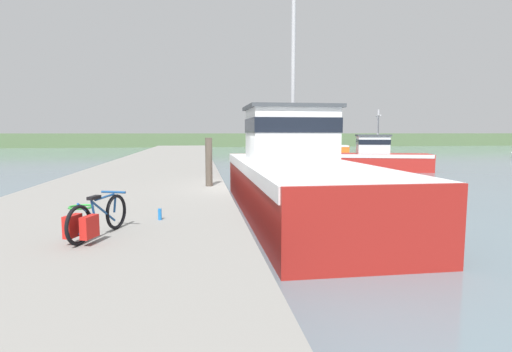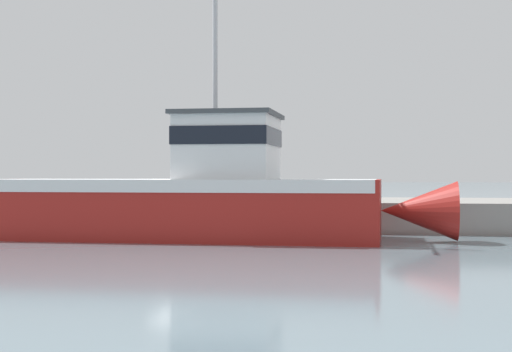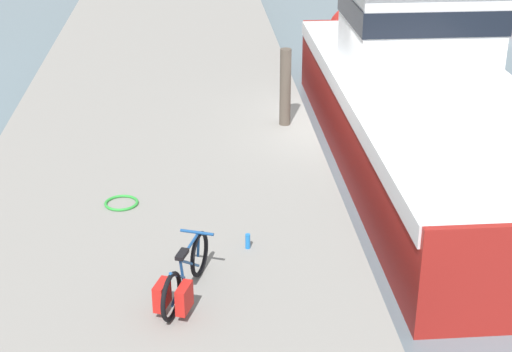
{
  "view_description": "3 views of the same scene",
  "coord_description": "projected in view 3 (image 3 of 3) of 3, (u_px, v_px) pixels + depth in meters",
  "views": [
    {
      "loc": [
        -1.77,
        -12.29,
        2.6
      ],
      "look_at": [
        -0.45,
        -3.18,
        1.6
      ],
      "focal_mm": 28.0,
      "sensor_mm": 36.0,
      "label": 1
    },
    {
      "loc": [
        22.74,
        5.77,
        1.81
      ],
      "look_at": [
        0.23,
        1.9,
        1.76
      ],
      "focal_mm": 55.0,
      "sensor_mm": 36.0,
      "label": 2
    },
    {
      "loc": [
        -3.16,
        -14.06,
        6.36
      ],
      "look_at": [
        -2.23,
        -2.72,
        1.14
      ],
      "focal_mm": 55.0,
      "sensor_mm": 36.0,
      "label": 3
    }
  ],
  "objects": [
    {
      "name": "hose_coil",
      "position": [
        121.0,
        203.0,
        12.03
      ],
      "size": [
        0.52,
        0.52,
        0.04
      ],
      "primitive_type": "torus",
      "color": "green",
      "rests_on": "dock_pier"
    },
    {
      "name": "ground_plane",
      "position": [
        356.0,
        168.0,
        15.62
      ],
      "size": [
        320.0,
        320.0,
        0.0
      ],
      "primitive_type": "plane",
      "color": "slate"
    },
    {
      "name": "dock_pier",
      "position": [
        160.0,
        152.0,
        15.14
      ],
      "size": [
        5.89,
        80.0,
        0.95
      ],
      "primitive_type": "cube",
      "color": "gray",
      "rests_on": "ground_plane"
    },
    {
      "name": "fishing_boat_main",
      "position": [
        424.0,
        99.0,
        15.65
      ],
      "size": [
        3.62,
        13.18,
        9.59
      ],
      "rotation": [
        0.0,
        0.0,
        -0.0
      ],
      "color": "maroon",
      "rests_on": "ground_plane"
    },
    {
      "name": "bicycle_touring",
      "position": [
        182.0,
        281.0,
        9.48
      ],
      "size": [
        0.76,
        1.54,
        0.67
      ],
      "rotation": [
        0.0,
        0.0,
        -0.34
      ],
      "color": "black",
      "rests_on": "dock_pier"
    },
    {
      "name": "mooring_post",
      "position": [
        285.0,
        87.0,
        14.86
      ],
      "size": [
        0.21,
        0.21,
        1.49
      ],
      "primitive_type": "cylinder",
      "color": "#51473D",
      "rests_on": "dock_pier"
    },
    {
      "name": "water_bottle_on_curb",
      "position": [
        248.0,
        241.0,
        10.77
      ],
      "size": [
        0.07,
        0.07,
        0.22
      ],
      "primitive_type": "cylinder",
      "color": "blue",
      "rests_on": "dock_pier"
    }
  ]
}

